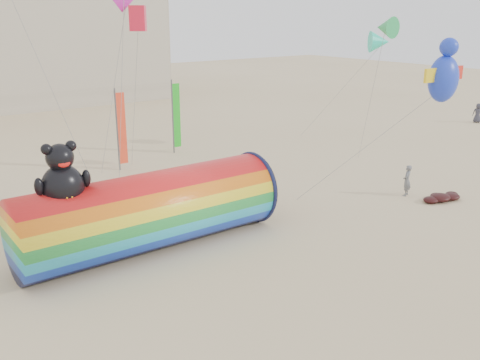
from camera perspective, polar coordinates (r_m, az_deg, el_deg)
ground at (r=23.36m, az=1.22°, el=-6.73°), size 160.00×160.00×0.00m
windsock_assembly at (r=22.66m, az=-9.56°, el=-3.09°), size 11.19×3.41×5.16m
kite_handler at (r=30.41m, az=17.38°, el=-0.05°), size 0.74×0.63×1.71m
fabric_bundle at (r=30.45m, az=20.74°, el=-1.72°), size 2.62×1.35×0.41m
festival_banners at (r=33.90m, az=-14.52°, el=5.05°), size 14.30×3.67×5.20m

